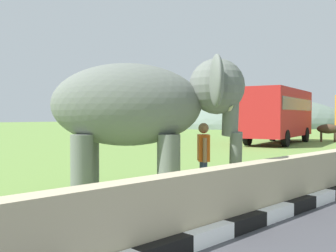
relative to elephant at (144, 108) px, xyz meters
The scene contains 6 objects.
barrier_parapet 2.76m from the elephant, 92.06° to the right, with size 28.00×0.36×1.00m, color tan.
elephant is the anchor object (origin of this frame).
person_handler 1.71m from the elephant, 23.95° to the right, with size 0.50×0.53×1.66m.
bus_red 19.12m from the elephant, 21.71° to the left, with size 8.54×4.42×3.50m.
cow_mid 22.62m from the elephant, 14.17° to the left, with size 1.30×1.85×1.23m.
hill_east 62.24m from the elephant, 31.72° to the left, with size 39.83×31.86×10.46m.
Camera 1 is at (-3.29, 0.15, 1.81)m, focal length 42.17 mm.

